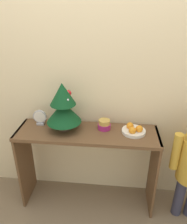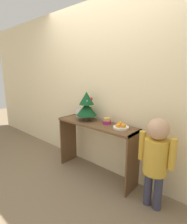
{
  "view_description": "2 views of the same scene",
  "coord_description": "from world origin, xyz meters",
  "px_view_note": "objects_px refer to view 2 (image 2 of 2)",
  "views": [
    {
      "loc": [
        0.23,
        -1.43,
        1.79
      ],
      "look_at": [
        0.06,
        0.16,
        1.01
      ],
      "focal_mm": 35.0,
      "sensor_mm": 36.0,
      "label": 1
    },
    {
      "loc": [
        1.54,
        -1.63,
        1.52
      ],
      "look_at": [
        -0.07,
        0.21,
        0.95
      ],
      "focal_mm": 28.0,
      "sensor_mm": 36.0,
      "label": 2
    }
  ],
  "objects_px": {
    "fruit_bowl": "(121,126)",
    "child_figure": "(156,154)",
    "mini_tree": "(87,105)",
    "desk_clock": "(78,112)",
    "singing_bowl": "(107,121)"
  },
  "relations": [
    {
      "from": "mini_tree",
      "to": "child_figure",
      "type": "bearing_deg",
      "value": -5.26
    },
    {
      "from": "mini_tree",
      "to": "child_figure",
      "type": "height_order",
      "value": "mini_tree"
    },
    {
      "from": "fruit_bowl",
      "to": "child_figure",
      "type": "bearing_deg",
      "value": -11.13
    },
    {
      "from": "desk_clock",
      "to": "fruit_bowl",
      "type": "bearing_deg",
      "value": -4.12
    },
    {
      "from": "singing_bowl",
      "to": "desk_clock",
      "type": "xyz_separation_m",
      "value": [
        -0.59,
        0.02,
        0.03
      ]
    },
    {
      "from": "fruit_bowl",
      "to": "child_figure",
      "type": "height_order",
      "value": "child_figure"
    },
    {
      "from": "mini_tree",
      "to": "fruit_bowl",
      "type": "relative_size",
      "value": 2.11
    },
    {
      "from": "mini_tree",
      "to": "fruit_bowl",
      "type": "height_order",
      "value": "mini_tree"
    },
    {
      "from": "mini_tree",
      "to": "singing_bowl",
      "type": "bearing_deg",
      "value": 6.69
    },
    {
      "from": "fruit_bowl",
      "to": "child_figure",
      "type": "relative_size",
      "value": 0.19
    },
    {
      "from": "fruit_bowl",
      "to": "desk_clock",
      "type": "distance_m",
      "value": 0.85
    },
    {
      "from": "mini_tree",
      "to": "desk_clock",
      "type": "relative_size",
      "value": 2.98
    },
    {
      "from": "mini_tree",
      "to": "desk_clock",
      "type": "xyz_separation_m",
      "value": [
        -0.24,
        0.06,
        -0.15
      ]
    },
    {
      "from": "singing_bowl",
      "to": "desk_clock",
      "type": "relative_size",
      "value": 0.79
    },
    {
      "from": "singing_bowl",
      "to": "desk_clock",
      "type": "height_order",
      "value": "desk_clock"
    }
  ]
}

